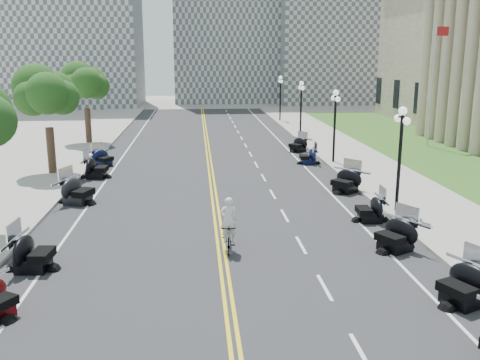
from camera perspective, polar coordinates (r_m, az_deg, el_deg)
name	(u,v)px	position (r m, az deg, el deg)	size (l,w,h in m)	color
ground	(221,247)	(21.28, -2.03, -7.21)	(160.00, 160.00, 0.00)	gray
road	(213,187)	(30.84, -2.92, -0.70)	(16.00, 90.00, 0.01)	#333335
centerline_yellow_a	(211,186)	(30.83, -3.14, -0.69)	(0.12, 90.00, 0.00)	yellow
centerline_yellow_b	(215,186)	(30.84, -2.70, -0.68)	(0.12, 90.00, 0.00)	yellow
edge_line_north	(322,184)	(31.67, 8.73, -0.45)	(0.12, 90.00, 0.00)	white
edge_line_south	(100,189)	(31.31, -14.71, -0.90)	(0.12, 90.00, 0.00)	white
lane_dash_4	(362,354)	(14.62, 12.85, -17.62)	(0.12, 2.00, 0.00)	white
lane_dash_5	(325,287)	(18.03, 9.01, -11.23)	(0.12, 2.00, 0.00)	white
lane_dash_6	(301,245)	(21.64, 6.53, -6.89)	(0.12, 2.00, 0.00)	white
lane_dash_7	(285,216)	(25.37, 4.79, -3.80)	(0.12, 2.00, 0.00)	white
lane_dash_8	(273,194)	(29.17, 3.51, -1.51)	(0.12, 2.00, 0.00)	white
lane_dash_9	(264,178)	(33.02, 2.52, 0.26)	(0.12, 2.00, 0.00)	white
lane_dash_10	(256,165)	(36.90, 1.75, 1.65)	(0.12, 2.00, 0.00)	white
lane_dash_11	(250,154)	(40.80, 1.12, 2.78)	(0.12, 2.00, 0.00)	white
lane_dash_12	(246,145)	(44.72, 0.60, 3.71)	(0.12, 2.00, 0.00)	white
lane_dash_13	(242,138)	(48.66, 0.16, 4.49)	(0.12, 2.00, 0.00)	white
lane_dash_14	(238,132)	(52.60, -0.21, 5.15)	(0.12, 2.00, 0.00)	white
lane_dash_15	(235,127)	(56.55, -0.53, 5.72)	(0.12, 2.00, 0.00)	white
lane_dash_16	(232,122)	(60.51, -0.81, 6.22)	(0.12, 2.00, 0.00)	white
lane_dash_17	(230,118)	(64.47, -1.06, 6.65)	(0.12, 2.00, 0.00)	white
lane_dash_18	(228,114)	(68.44, -1.27, 7.04)	(0.12, 2.00, 0.00)	white
lane_dash_19	(226,111)	(72.41, -1.47, 7.38)	(0.12, 2.00, 0.00)	white
sidewalk_north	(390,182)	(32.85, 15.71, -0.19)	(5.00, 90.00, 0.15)	#9E9991
sidewalk_south	(26,189)	(32.27, -21.90, -0.90)	(5.00, 90.00, 0.15)	#9E9991
lawn	(443,156)	(42.78, 20.85, 2.45)	(9.00, 60.00, 0.10)	#356023
distant_block_a	(75,15)	(83.86, -17.21, 16.51)	(18.00, 14.00, 26.00)	gray
distant_block_b	(225,5)	(88.37, -1.61, 18.17)	(16.00, 12.00, 30.00)	gray
distant_block_c	(341,31)	(88.02, 10.75, 15.37)	(20.00, 14.00, 22.00)	gray
street_lamp_2	(399,160)	(26.18, 16.65, 2.05)	(0.50, 1.20, 4.90)	black
street_lamp_3	(335,126)	(37.46, 10.05, 5.64)	(0.50, 1.20, 4.90)	black
street_lamp_4	(301,109)	(49.08, 6.51, 7.53)	(0.50, 1.20, 4.90)	black
street_lamp_5	(280,98)	(60.85, 4.32, 8.67)	(0.50, 1.20, 4.90)	black
flagpole	(432,86)	(46.04, 19.80, 9.46)	(1.10, 0.20, 10.00)	silver
tree_3	(47,99)	(35.22, -19.90, 8.11)	(4.80, 4.80, 9.20)	#235619
tree_4	(86,87)	(46.88, -16.14, 9.47)	(4.80, 4.80, 9.20)	#235619
motorcycle_n_4	(465,283)	(17.78, 22.84, -10.07)	(2.03, 2.03, 1.42)	black
motorcycle_n_5	(396,233)	(21.59, 16.29, -5.46)	(2.01, 2.01, 1.41)	black
motorcycle_n_6	(370,208)	(24.97, 13.74, -2.89)	(1.87, 1.87, 1.31)	black
motorcycle_n_7	(346,180)	(29.93, 11.21, 0.04)	(2.06, 2.06, 1.44)	black
motorcycle_n_9	(308,155)	(37.32, 7.30, 2.64)	(1.78, 1.78, 1.24)	black
motorcycle_n_10	(298,144)	(41.99, 6.20, 3.86)	(1.80, 1.80, 1.26)	black
motorcycle_s_5	(32,251)	(20.24, -21.26, -7.06)	(2.06, 2.06, 1.44)	black
motorcycle_s_7	(77,189)	(28.34, -16.97, -0.96)	(2.17, 2.17, 1.52)	black
motorcycle_s_8	(96,167)	(33.93, -15.11, 1.39)	(2.06, 2.06, 1.44)	black
motorcycle_s_9	(103,157)	(37.57, -14.42, 2.41)	(1.80, 1.80, 1.26)	black
bicycle	(229,237)	(20.71, -1.23, -6.12)	(0.53, 1.88, 1.13)	#A51414
cyclist_rider	(228,200)	(20.27, -1.25, -2.19)	(0.66, 0.43, 1.81)	white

